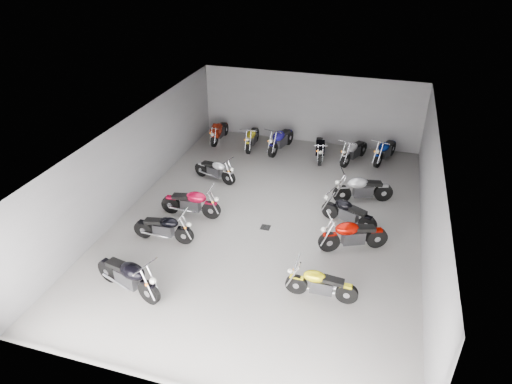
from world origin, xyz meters
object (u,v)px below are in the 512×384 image
drain_grate (265,227)px  motorcycle_right_f (362,189)px  motorcycle_left_d (191,203)px  motorcycle_right_e (348,212)px  motorcycle_left_f (215,170)px  motorcycle_right_d (353,235)px  motorcycle_back_a (219,131)px  motorcycle_back_c (281,140)px  motorcycle_back_f (385,150)px  motorcycle_right_b (321,284)px  motorcycle_back_d (320,148)px  motorcycle_back_b (252,137)px  motorcycle_left_c (164,228)px  motorcycle_back_e (354,151)px  motorcycle_left_a (128,276)px

drain_grate → motorcycle_right_f: (2.91, 2.64, 0.52)m
motorcycle_left_d → motorcycle_right_e: 5.34m
motorcycle_left_f → motorcycle_right_d: size_ratio=0.91×
motorcycle_right_d → motorcycle_back_a: 9.59m
motorcycle_left_d → motorcycle_back_a: size_ratio=1.08×
drain_grate → motorcycle_back_c: motorcycle_back_c is taller
motorcycle_back_f → motorcycle_right_b: bearing=102.1°
drain_grate → motorcycle_back_d: (0.81, 5.80, 0.48)m
motorcycle_left_f → motorcycle_back_b: motorcycle_back_b is taller
motorcycle_right_b → motorcycle_back_d: motorcycle_back_d is taller
motorcycle_left_c → motorcycle_back_c: (1.91, 7.67, 0.06)m
motorcycle_left_c → motorcycle_back_f: size_ratio=1.00×
drain_grate → motorcycle_right_d: 2.95m
motorcycle_right_e → motorcycle_right_b: bearing=-163.6°
motorcycle_back_a → motorcycle_back_c: bearing=176.0°
motorcycle_left_f → motorcycle_right_d: 6.42m
drain_grate → motorcycle_right_b: 3.66m
drain_grate → motorcycle_left_f: 3.87m
motorcycle_right_b → motorcycle_back_e: motorcycle_back_e is taller
motorcycle_back_a → motorcycle_back_e: motorcycle_back_e is taller
motorcycle_left_f → motorcycle_right_d: motorcycle_right_d is taller
motorcycle_left_a → motorcycle_back_c: (1.76, 10.12, -0.01)m
motorcycle_right_e → motorcycle_back_d: 5.16m
motorcycle_back_f → motorcycle_right_f: bearing=100.1°
motorcycle_left_a → motorcycle_left_f: (-0.05, 6.69, -0.09)m
motorcycle_left_d → motorcycle_right_f: size_ratio=1.02×
motorcycle_right_f → motorcycle_back_b: 6.24m
motorcycle_left_a → motorcycle_left_c: size_ratio=1.10×
drain_grate → motorcycle_left_c: motorcycle_left_c is taller
motorcycle_right_e → motorcycle_back_f: bearing=10.9°
drain_grate → motorcycle_back_d: 5.88m
drain_grate → motorcycle_back_d: size_ratio=0.16×
motorcycle_back_b → motorcycle_right_d: bearing=125.7°
motorcycle_left_c → motorcycle_right_f: bearing=124.0°
drain_grate → motorcycle_left_f: motorcycle_left_f is taller
motorcycle_right_b → motorcycle_back_e: size_ratio=1.00×
motorcycle_right_e → motorcycle_back_c: bearing=56.0°
motorcycle_left_a → motorcycle_back_a: (-1.26, 10.37, -0.07)m
motorcycle_back_a → motorcycle_back_d: motorcycle_back_d is taller
motorcycle_left_d → motorcycle_back_b: 6.07m
motorcycle_left_d → motorcycle_right_b: bearing=58.4°
motorcycle_back_d → motorcycle_left_a: bearing=59.0°
motorcycle_right_e → drain_grate: bearing=131.1°
motorcycle_back_c → motorcycle_back_e: motorcycle_back_c is taller
motorcycle_left_a → motorcycle_right_f: motorcycle_left_a is taller
motorcycle_left_a → motorcycle_back_e: 11.14m
motorcycle_left_d → motorcycle_left_f: size_ratio=1.15×
motorcycle_back_e → motorcycle_back_f: (1.28, 0.41, 0.01)m
motorcycle_left_a → motorcycle_back_e: (5.00, 9.95, -0.05)m
motorcycle_back_d → motorcycle_back_a: bearing=-17.2°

